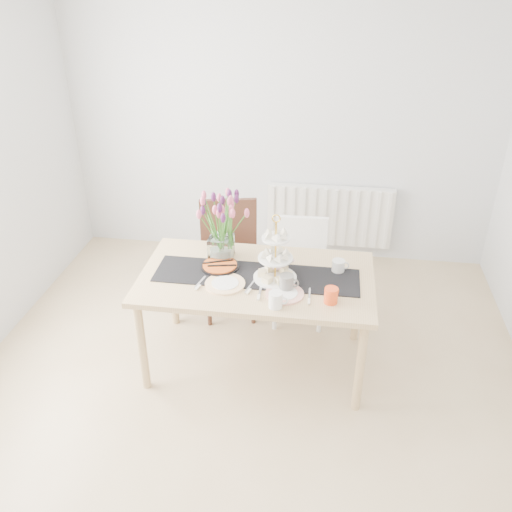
# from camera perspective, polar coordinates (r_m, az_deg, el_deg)

# --- Properties ---
(room_shell) EXTENTS (4.50, 4.50, 4.50)m
(room_shell) POSITION_cam_1_polar(r_m,az_deg,el_deg) (3.00, -1.85, 1.74)
(room_shell) COLOR tan
(room_shell) RESTS_ON ground
(radiator) EXTENTS (1.20, 0.08, 0.60)m
(radiator) POSITION_cam_1_polar(r_m,az_deg,el_deg) (5.30, 7.73, 4.22)
(radiator) COLOR white
(radiator) RESTS_ON room_shell
(dining_table) EXTENTS (1.60, 0.90, 0.75)m
(dining_table) POSITION_cam_1_polar(r_m,az_deg,el_deg) (3.75, 0.05, -3.10)
(dining_table) COLOR tan
(dining_table) RESTS_ON ground
(chair_brown) EXTENTS (0.56, 0.56, 0.95)m
(chair_brown) POSITION_cam_1_polar(r_m,az_deg,el_deg) (4.45, -2.83, 0.72)
(chair_brown) COLOR #351B13
(chair_brown) RESTS_ON ground
(chair_white) EXTENTS (0.43, 0.43, 0.84)m
(chair_white) POSITION_cam_1_polar(r_m,az_deg,el_deg) (4.40, 4.65, -0.66)
(chair_white) COLOR white
(chair_white) RESTS_ON ground
(table_runner) EXTENTS (1.40, 0.35, 0.01)m
(table_runner) POSITION_cam_1_polar(r_m,az_deg,el_deg) (3.71, 0.05, -2.06)
(table_runner) COLOR black
(table_runner) RESTS_ON dining_table
(tulip_vase) EXTENTS (0.62, 0.62, 0.53)m
(tulip_vase) POSITION_cam_1_polar(r_m,az_deg,el_deg) (3.78, -3.80, 4.30)
(tulip_vase) COLOR silver
(tulip_vase) RESTS_ON dining_table
(cake_stand) EXTENTS (0.29, 0.29, 0.43)m
(cake_stand) POSITION_cam_1_polar(r_m,az_deg,el_deg) (3.61, 2.05, -0.79)
(cake_stand) COLOR gold
(cake_stand) RESTS_ON dining_table
(teapot) EXTENTS (0.27, 0.24, 0.16)m
(teapot) POSITION_cam_1_polar(r_m,az_deg,el_deg) (3.74, 2.26, -0.55)
(teapot) COLOR white
(teapot) RESTS_ON dining_table
(cream_jug) EXTENTS (0.10, 0.10, 0.09)m
(cream_jug) POSITION_cam_1_polar(r_m,az_deg,el_deg) (3.78, 8.65, -1.05)
(cream_jug) COLOR silver
(cream_jug) RESTS_ON dining_table
(tart_tin) EXTENTS (0.27, 0.27, 0.03)m
(tart_tin) POSITION_cam_1_polar(r_m,az_deg,el_deg) (3.80, -3.82, -1.09)
(tart_tin) COLOR black
(tart_tin) RESTS_ON dining_table
(mug_grey) EXTENTS (0.09, 0.09, 0.11)m
(mug_grey) POSITION_cam_1_polar(r_m,az_deg,el_deg) (3.54, 3.22, -2.81)
(mug_grey) COLOR slate
(mug_grey) RESTS_ON dining_table
(mug_white) EXTENTS (0.09, 0.09, 0.10)m
(mug_white) POSITION_cam_1_polar(r_m,az_deg,el_deg) (3.38, 2.07, -4.64)
(mug_white) COLOR white
(mug_white) RESTS_ON dining_table
(mug_orange) EXTENTS (0.12, 0.12, 0.10)m
(mug_orange) POSITION_cam_1_polar(r_m,az_deg,el_deg) (3.45, 7.91, -4.14)
(mug_orange) COLOR #FA4B1B
(mug_orange) RESTS_ON dining_table
(plate_left) EXTENTS (0.33, 0.33, 0.01)m
(plate_left) POSITION_cam_1_polar(r_m,az_deg,el_deg) (3.62, -3.28, -2.95)
(plate_left) COLOR white
(plate_left) RESTS_ON dining_table
(plate_right) EXTENTS (0.26, 0.26, 0.01)m
(plate_right) POSITION_cam_1_polar(r_m,az_deg,el_deg) (3.52, 3.03, -3.99)
(plate_right) COLOR white
(plate_right) RESTS_ON dining_table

